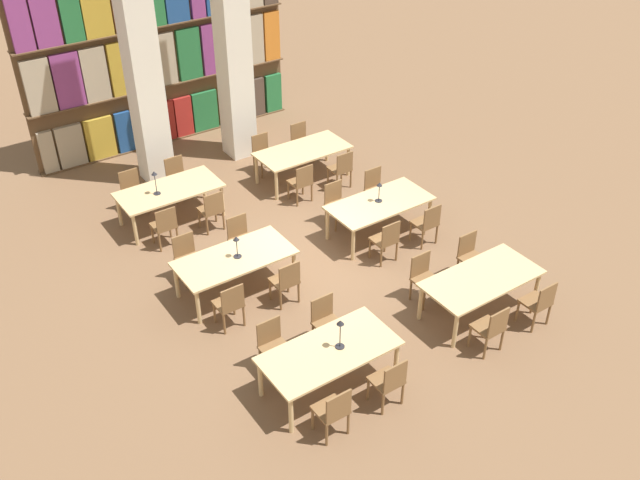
# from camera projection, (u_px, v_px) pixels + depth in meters

# --- Properties ---
(ground_plane) EXTENTS (40.00, 40.00, 0.00)m
(ground_plane) POSITION_uv_depth(u_px,v_px,m) (312.00, 262.00, 13.16)
(ground_plane) COLOR brown
(bookshelf_bank) EXTENTS (6.32, 0.35, 5.50)m
(bookshelf_bank) POSITION_uv_depth(u_px,v_px,m) (157.00, 28.00, 15.78)
(bookshelf_bank) COLOR brown
(bookshelf_bank) RESTS_ON ground_plane
(pillar_left) EXTENTS (0.61, 0.61, 6.00)m
(pillar_left) POSITION_uv_depth(u_px,v_px,m) (139.00, 45.00, 14.06)
(pillar_left) COLOR silver
(pillar_left) RESTS_ON ground_plane
(pillar_center) EXTENTS (0.61, 0.61, 6.00)m
(pillar_center) POSITION_uv_depth(u_px,v_px,m) (231.00, 26.00, 15.03)
(pillar_center) COLOR silver
(pillar_center) RESTS_ON ground_plane
(reading_table_0) EXTENTS (2.01, 0.98, 0.72)m
(reading_table_0) POSITION_uv_depth(u_px,v_px,m) (329.00, 354.00, 10.23)
(reading_table_0) COLOR tan
(reading_table_0) RESTS_ON ground_plane
(chair_0) EXTENTS (0.42, 0.40, 0.88)m
(chair_0) POSITION_uv_depth(u_px,v_px,m) (333.00, 411.00, 9.58)
(chair_0) COLOR brown
(chair_0) RESTS_ON ground_plane
(chair_1) EXTENTS (0.42, 0.40, 0.88)m
(chair_1) POSITION_uv_depth(u_px,v_px,m) (273.00, 345.00, 10.64)
(chair_1) COLOR brown
(chair_1) RESTS_ON ground_plane
(chair_2) EXTENTS (0.42, 0.40, 0.88)m
(chair_2) POSITION_uv_depth(u_px,v_px,m) (389.00, 381.00, 10.03)
(chair_2) COLOR brown
(chair_2) RESTS_ON ground_plane
(chair_3) EXTENTS (0.42, 0.40, 0.88)m
(chair_3) POSITION_uv_depth(u_px,v_px,m) (326.00, 321.00, 11.09)
(chair_3) COLOR brown
(chair_3) RESTS_ON ground_plane
(desk_lamp_0) EXTENTS (0.14, 0.14, 0.50)m
(desk_lamp_0) POSITION_uv_depth(u_px,v_px,m) (340.00, 329.00, 10.06)
(desk_lamp_0) COLOR #232328
(desk_lamp_0) RESTS_ON reading_table_0
(reading_table_1) EXTENTS (2.01, 0.98, 0.72)m
(reading_table_1) POSITION_uv_depth(u_px,v_px,m) (482.00, 281.00, 11.64)
(reading_table_1) COLOR tan
(reading_table_1) RESTS_ON ground_plane
(chair_4) EXTENTS (0.42, 0.40, 0.88)m
(chair_4) POSITION_uv_depth(u_px,v_px,m) (491.00, 328.00, 10.96)
(chair_4) COLOR brown
(chair_4) RESTS_ON ground_plane
(chair_5) EXTENTS (0.42, 0.40, 0.88)m
(chair_5) POSITION_uv_depth(u_px,v_px,m) (424.00, 277.00, 12.01)
(chair_5) COLOR brown
(chair_5) RESTS_ON ground_plane
(chair_6) EXTENTS (0.42, 0.40, 0.88)m
(chair_6) POSITION_uv_depth(u_px,v_px,m) (539.00, 302.00, 11.46)
(chair_6) COLOR brown
(chair_6) RESTS_ON ground_plane
(chair_7) EXTENTS (0.42, 0.40, 0.88)m
(chair_7) POSITION_uv_depth(u_px,v_px,m) (471.00, 256.00, 12.51)
(chair_7) COLOR brown
(chair_7) RESTS_ON ground_plane
(reading_table_2) EXTENTS (2.01, 0.98, 0.72)m
(reading_table_2) POSITION_uv_depth(u_px,v_px,m) (235.00, 260.00, 12.10)
(reading_table_2) COLOR tan
(reading_table_2) RESTS_ON ground_plane
(chair_8) EXTENTS (0.42, 0.40, 0.88)m
(chair_8) POSITION_uv_depth(u_px,v_px,m) (230.00, 304.00, 11.43)
(chair_8) COLOR brown
(chair_8) RESTS_ON ground_plane
(chair_9) EXTENTS (0.42, 0.40, 0.88)m
(chair_9) POSITION_uv_depth(u_px,v_px,m) (187.00, 257.00, 12.48)
(chair_9) COLOR brown
(chair_9) RESTS_ON ground_plane
(chair_10) EXTENTS (0.42, 0.40, 0.88)m
(chair_10) POSITION_uv_depth(u_px,v_px,m) (286.00, 281.00, 11.92)
(chair_10) COLOR brown
(chair_10) RESTS_ON ground_plane
(chair_11) EXTENTS (0.42, 0.40, 0.88)m
(chair_11) POSITION_uv_depth(u_px,v_px,m) (241.00, 238.00, 12.98)
(chair_11) COLOR brown
(chair_11) RESTS_ON ground_plane
(desk_lamp_1) EXTENTS (0.14, 0.14, 0.42)m
(desk_lamp_1) POSITION_uv_depth(u_px,v_px,m) (237.00, 243.00, 11.91)
(desk_lamp_1) COLOR #232328
(desk_lamp_1) RESTS_ON reading_table_2
(reading_table_3) EXTENTS (2.01, 0.98, 0.72)m
(reading_table_3) POSITION_uv_depth(u_px,v_px,m) (380.00, 205.00, 13.56)
(reading_table_3) COLOR tan
(reading_table_3) RESTS_ON ground_plane
(chair_12) EXTENTS (0.42, 0.40, 0.88)m
(chair_12) POSITION_uv_depth(u_px,v_px,m) (386.00, 240.00, 12.92)
(chair_12) COLOR brown
(chair_12) RESTS_ON ground_plane
(chair_13) EXTENTS (0.42, 0.40, 0.88)m
(chair_13) POSITION_uv_depth(u_px,v_px,m) (336.00, 203.00, 13.98)
(chair_13) COLOR brown
(chair_13) RESTS_ON ground_plane
(chair_14) EXTENTS (0.42, 0.40, 0.88)m
(chair_14) POSITION_uv_depth(u_px,v_px,m) (427.00, 223.00, 13.38)
(chair_14) COLOR brown
(chair_14) RESTS_ON ground_plane
(chair_15) EXTENTS (0.42, 0.40, 0.88)m
(chair_15) POSITION_uv_depth(u_px,v_px,m) (376.00, 188.00, 14.43)
(chair_15) COLOR brown
(chair_15) RESTS_ON ground_plane
(desk_lamp_2) EXTENTS (0.14, 0.14, 0.41)m
(desk_lamp_2) POSITION_uv_depth(u_px,v_px,m) (379.00, 189.00, 13.40)
(desk_lamp_2) COLOR #232328
(desk_lamp_2) RESTS_ON reading_table_3
(reading_table_4) EXTENTS (2.01, 0.98, 0.72)m
(reading_table_4) POSITION_uv_depth(u_px,v_px,m) (169.00, 192.00, 13.96)
(reading_table_4) COLOR tan
(reading_table_4) RESTS_ON ground_plane
(chair_16) EXTENTS (0.42, 0.40, 0.88)m
(chair_16) POSITION_uv_depth(u_px,v_px,m) (165.00, 225.00, 13.32)
(chair_16) COLOR brown
(chair_16) RESTS_ON ground_plane
(chair_17) EXTENTS (0.42, 0.40, 0.88)m
(chair_17) POSITION_uv_depth(u_px,v_px,m) (133.00, 190.00, 14.37)
(chair_17) COLOR brown
(chair_17) RESTS_ON ground_plane
(chair_18) EXTENTS (0.42, 0.40, 0.88)m
(chair_18) POSITION_uv_depth(u_px,v_px,m) (212.00, 209.00, 13.77)
(chair_18) COLOR brown
(chair_18) RESTS_ON ground_plane
(chair_19) EXTENTS (0.42, 0.40, 0.88)m
(chair_19) POSITION_uv_depth(u_px,v_px,m) (177.00, 177.00, 14.83)
(chair_19) COLOR brown
(chair_19) RESTS_ON ground_plane
(desk_lamp_3) EXTENTS (0.14, 0.14, 0.49)m
(desk_lamp_3) POSITION_uv_depth(u_px,v_px,m) (155.00, 179.00, 13.58)
(desk_lamp_3) COLOR #232328
(desk_lamp_3) RESTS_ON reading_table_4
(reading_table_5) EXTENTS (2.01, 0.98, 0.72)m
(reading_table_5) POSITION_uv_depth(u_px,v_px,m) (303.00, 153.00, 15.33)
(reading_table_5) COLOR tan
(reading_table_5) RESTS_ON ground_plane
(chair_20) EXTENTS (0.42, 0.40, 0.88)m
(chair_20) POSITION_uv_depth(u_px,v_px,m) (301.00, 182.00, 14.65)
(chair_20) COLOR brown
(chair_20) RESTS_ON ground_plane
(chair_21) EXTENTS (0.42, 0.40, 0.88)m
(chair_21) POSITION_uv_depth(u_px,v_px,m) (263.00, 153.00, 15.70)
(chair_21) COLOR brown
(chair_21) RESTS_ON ground_plane
(chair_22) EXTENTS (0.42, 0.40, 0.88)m
(chair_22) POSITION_uv_depth(u_px,v_px,m) (341.00, 168.00, 15.12)
(chair_22) COLOR brown
(chair_22) RESTS_ON ground_plane
(chair_23) EXTENTS (0.42, 0.40, 0.88)m
(chair_23) POSITION_uv_depth(u_px,v_px,m) (301.00, 141.00, 16.17)
(chair_23) COLOR brown
(chair_23) RESTS_ON ground_plane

